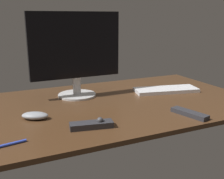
% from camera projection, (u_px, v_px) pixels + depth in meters
% --- Properties ---
extents(desk, '(1.40, 0.84, 0.02)m').
position_uv_depth(desk, '(116.00, 103.00, 1.39)').
color(desk, '#4C301C').
rests_on(desk, ground).
extents(monitor, '(0.49, 0.21, 0.44)m').
position_uv_depth(monitor, '(76.00, 51.00, 1.43)').
color(monitor, silver).
rests_on(monitor, desk).
extents(keyboard, '(0.38, 0.20, 0.02)m').
position_uv_depth(keyboard, '(166.00, 90.00, 1.58)').
color(keyboard, white).
rests_on(keyboard, desk).
extents(computer_mouse, '(0.13, 0.11, 0.03)m').
position_uv_depth(computer_mouse, '(35.00, 116.00, 1.15)').
color(computer_mouse, '#999EA5').
rests_on(computer_mouse, desk).
extents(media_remote, '(0.17, 0.08, 0.04)m').
position_uv_depth(media_remote, '(92.00, 125.00, 1.06)').
color(media_remote, '#2D2D33').
rests_on(media_remote, desk).
extents(tv_remote, '(0.09, 0.18, 0.02)m').
position_uv_depth(tv_remote, '(189.00, 113.00, 1.19)').
color(tv_remote, '#2D2D33').
rests_on(tv_remote, desk).
extents(pen, '(0.13, 0.03, 0.01)m').
position_uv_depth(pen, '(7.00, 145.00, 0.91)').
color(pen, blue).
rests_on(pen, desk).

